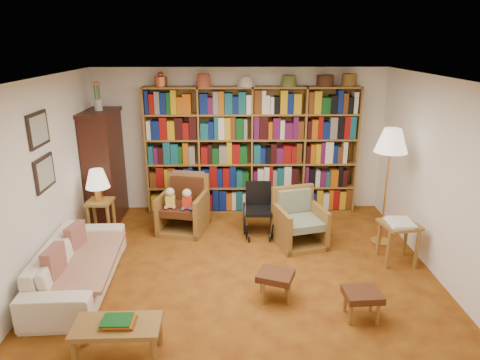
{
  "coord_description": "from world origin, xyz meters",
  "views": [
    {
      "loc": [
        -0.13,
        -4.83,
        2.93
      ],
      "look_at": [
        -0.03,
        0.6,
        1.15
      ],
      "focal_mm": 32.0,
      "sensor_mm": 36.0,
      "label": 1
    }
  ],
  "objects_px": {
    "armchair_sage": "(299,222)",
    "side_table_lamp": "(101,211)",
    "floor_lamp": "(391,145)",
    "armchair_leather": "(184,207)",
    "coffee_table": "(117,328)",
    "sofa": "(78,264)",
    "footstool_b": "(362,296)",
    "wheelchair": "(258,211)",
    "footstool_a": "(275,277)",
    "side_table_papers": "(399,230)"
  },
  "relations": [
    {
      "from": "armchair_sage",
      "to": "side_table_lamp",
      "type": "bearing_deg",
      "value": 176.38
    },
    {
      "from": "side_table_lamp",
      "to": "floor_lamp",
      "type": "bearing_deg",
      "value": -3.34
    },
    {
      "from": "armchair_leather",
      "to": "coffee_table",
      "type": "relative_size",
      "value": 1.06
    },
    {
      "from": "sofa",
      "to": "armchair_sage",
      "type": "height_order",
      "value": "armchair_sage"
    },
    {
      "from": "sofa",
      "to": "footstool_b",
      "type": "bearing_deg",
      "value": -104.76
    },
    {
      "from": "wheelchair",
      "to": "floor_lamp",
      "type": "bearing_deg",
      "value": -12.25
    },
    {
      "from": "wheelchair",
      "to": "floor_lamp",
      "type": "distance_m",
      "value": 2.2
    },
    {
      "from": "armchair_leather",
      "to": "footstool_b",
      "type": "height_order",
      "value": "armchair_leather"
    },
    {
      "from": "floor_lamp",
      "to": "footstool_b",
      "type": "height_order",
      "value": "floor_lamp"
    },
    {
      "from": "wheelchair",
      "to": "coffee_table",
      "type": "bearing_deg",
      "value": -118.61
    },
    {
      "from": "wheelchair",
      "to": "footstool_b",
      "type": "bearing_deg",
      "value": -65.72
    },
    {
      "from": "floor_lamp",
      "to": "footstool_a",
      "type": "xyz_separation_m",
      "value": [
        -1.74,
        -1.43,
        -1.24
      ]
    },
    {
      "from": "armchair_sage",
      "to": "coffee_table",
      "type": "bearing_deg",
      "value": -130.86
    },
    {
      "from": "side_table_lamp",
      "to": "side_table_papers",
      "type": "relative_size",
      "value": 1.02
    },
    {
      "from": "sofa",
      "to": "footstool_b",
      "type": "xyz_separation_m",
      "value": [
        3.33,
        -0.73,
        -0.01
      ]
    },
    {
      "from": "armchair_sage",
      "to": "wheelchair",
      "type": "bearing_deg",
      "value": 150.1
    },
    {
      "from": "wheelchair",
      "to": "footstool_b",
      "type": "xyz_separation_m",
      "value": [
        1.01,
        -2.23,
        -0.1
      ]
    },
    {
      "from": "side_table_lamp",
      "to": "wheelchair",
      "type": "distance_m",
      "value": 2.43
    },
    {
      "from": "sofa",
      "to": "footstool_a",
      "type": "relative_size",
      "value": 3.98
    },
    {
      "from": "wheelchair",
      "to": "footstool_b",
      "type": "relative_size",
      "value": 1.99
    },
    {
      "from": "side_table_lamp",
      "to": "footstool_a",
      "type": "bearing_deg",
      "value": -33.78
    },
    {
      "from": "armchair_sage",
      "to": "wheelchair",
      "type": "relative_size",
      "value": 1.04
    },
    {
      "from": "armchair_sage",
      "to": "footstool_a",
      "type": "height_order",
      "value": "armchair_sage"
    },
    {
      "from": "floor_lamp",
      "to": "side_table_papers",
      "type": "distance_m",
      "value": 1.19
    },
    {
      "from": "armchair_sage",
      "to": "floor_lamp",
      "type": "relative_size",
      "value": 0.49
    },
    {
      "from": "footstool_a",
      "to": "footstool_b",
      "type": "relative_size",
      "value": 1.2
    },
    {
      "from": "coffee_table",
      "to": "armchair_leather",
      "type": "bearing_deg",
      "value": 83.93
    },
    {
      "from": "footstool_a",
      "to": "footstool_b",
      "type": "height_order",
      "value": "footstool_a"
    },
    {
      "from": "footstool_a",
      "to": "coffee_table",
      "type": "xyz_separation_m",
      "value": [
        -1.61,
        -0.94,
        0.03
      ]
    },
    {
      "from": "sofa",
      "to": "wheelchair",
      "type": "bearing_deg",
      "value": -59.53
    },
    {
      "from": "side_table_lamp",
      "to": "floor_lamp",
      "type": "distance_m",
      "value": 4.4
    },
    {
      "from": "footstool_a",
      "to": "coffee_table",
      "type": "bearing_deg",
      "value": -149.61
    },
    {
      "from": "floor_lamp",
      "to": "side_table_papers",
      "type": "xyz_separation_m",
      "value": [
        0.02,
        -0.58,
        -1.04
      ]
    },
    {
      "from": "armchair_sage",
      "to": "wheelchair",
      "type": "xyz_separation_m",
      "value": [
        -0.59,
        0.34,
        0.06
      ]
    },
    {
      "from": "sofa",
      "to": "coffee_table",
      "type": "distance_m",
      "value": 1.51
    },
    {
      "from": "footstool_b",
      "to": "wheelchair",
      "type": "bearing_deg",
      "value": 114.28
    },
    {
      "from": "footstool_a",
      "to": "footstool_b",
      "type": "distance_m",
      "value": 0.99
    },
    {
      "from": "armchair_leather",
      "to": "sofa",
      "type": "bearing_deg",
      "value": -123.48
    },
    {
      "from": "sofa",
      "to": "coffee_table",
      "type": "relative_size",
      "value": 2.35
    },
    {
      "from": "wheelchair",
      "to": "footstool_a",
      "type": "xyz_separation_m",
      "value": [
        0.09,
        -1.83,
        -0.1
      ]
    },
    {
      "from": "floor_lamp",
      "to": "footstool_b",
      "type": "bearing_deg",
      "value": -114.39
    },
    {
      "from": "armchair_leather",
      "to": "side_table_papers",
      "type": "distance_m",
      "value": 3.27
    },
    {
      "from": "floor_lamp",
      "to": "footstool_a",
      "type": "height_order",
      "value": "floor_lamp"
    },
    {
      "from": "armchair_sage",
      "to": "footstool_a",
      "type": "relative_size",
      "value": 1.72
    },
    {
      "from": "footstool_a",
      "to": "armchair_sage",
      "type": "bearing_deg",
      "value": 71.54
    },
    {
      "from": "wheelchair",
      "to": "floor_lamp",
      "type": "xyz_separation_m",
      "value": [
        1.84,
        -0.4,
        1.14
      ]
    },
    {
      "from": "side_table_lamp",
      "to": "wheelchair",
      "type": "xyz_separation_m",
      "value": [
        2.42,
        0.15,
        -0.07
      ]
    },
    {
      "from": "wheelchair",
      "to": "side_table_papers",
      "type": "height_order",
      "value": "wheelchair"
    },
    {
      "from": "side_table_lamp",
      "to": "floor_lamp",
      "type": "xyz_separation_m",
      "value": [
        4.26,
        -0.25,
        1.08
      ]
    },
    {
      "from": "side_table_lamp",
      "to": "footstool_b",
      "type": "xyz_separation_m",
      "value": [
        3.43,
        -2.08,
        -0.17
      ]
    }
  ]
}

